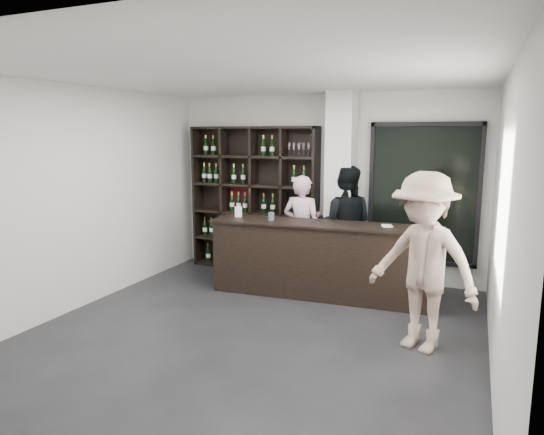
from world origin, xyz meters
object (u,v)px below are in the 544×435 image
at_px(tasting_counter, 323,260).
at_px(taster_pink, 302,230).
at_px(wine_shelf, 254,199).
at_px(customer, 423,263).
at_px(taster_black, 344,225).

relative_size(tasting_counter, taster_pink, 1.92).
distance_m(wine_shelf, customer, 3.67).
bearing_deg(wine_shelf, taster_pink, -22.88).
distance_m(taster_black, customer, 2.42).
height_order(taster_pink, taster_black, taster_black).
bearing_deg(customer, tasting_counter, 162.77).
relative_size(wine_shelf, tasting_counter, 0.75).
bearing_deg(taster_black, taster_pink, 14.77).
distance_m(wine_shelf, taster_black, 1.63).
relative_size(tasting_counter, customer, 1.69).
relative_size(taster_black, customer, 0.95).
bearing_deg(tasting_counter, customer, -43.72).
relative_size(wine_shelf, customer, 1.26).
xyz_separation_m(taster_pink, customer, (1.95, -1.74, 0.12)).
bearing_deg(taster_pink, wine_shelf, -19.31).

